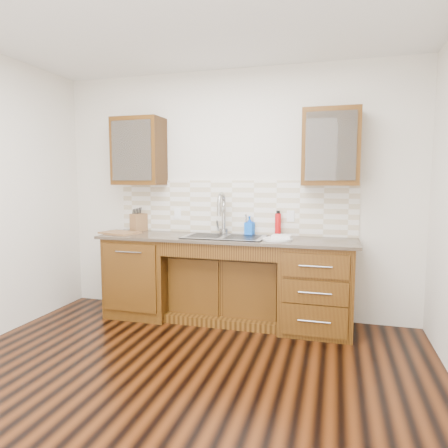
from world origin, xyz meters
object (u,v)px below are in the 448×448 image
(plate, at_px, (277,239))
(cutting_board, at_px, (120,233))
(water_bottle, at_px, (278,225))
(knife_block, at_px, (139,222))
(soap_bottle, at_px, (250,225))

(plate, xyz_separation_m, cutting_board, (-1.77, 0.01, 0.00))
(water_bottle, height_order, knife_block, water_bottle)
(soap_bottle, xyz_separation_m, plate, (0.35, -0.30, -0.09))
(water_bottle, bearing_deg, soap_bottle, -179.46)
(soap_bottle, relative_size, plate, 0.67)
(soap_bottle, distance_m, water_bottle, 0.31)
(soap_bottle, distance_m, plate, 0.47)
(soap_bottle, xyz_separation_m, knife_block, (-1.33, -0.00, -0.00))
(soap_bottle, bearing_deg, cutting_board, -159.23)
(water_bottle, xyz_separation_m, cutting_board, (-1.73, -0.29, -0.11))
(water_bottle, height_order, cutting_board, water_bottle)
(water_bottle, bearing_deg, knife_block, -179.77)
(plate, height_order, cutting_board, cutting_board)
(knife_block, bearing_deg, cutting_board, -84.34)
(soap_bottle, height_order, cutting_board, soap_bottle)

